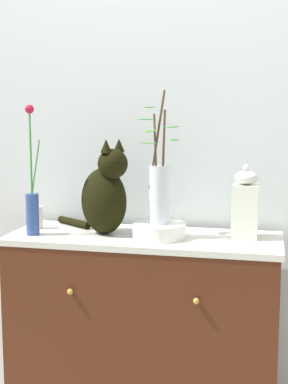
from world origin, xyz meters
name	(u,v)px	position (x,y,z in m)	size (l,w,h in m)	color
wall_back	(158,125)	(0.00, 0.28, 1.30)	(4.40, 0.08, 2.60)	silver
sideboard	(144,335)	(0.00, 0.00, 0.43)	(1.11, 0.43, 0.86)	#471F10
cat_sitting	(105,195)	(-0.16, 0.00, 1.02)	(0.40, 0.32, 0.40)	black
vase_slim_green	(32,203)	(-0.45, -0.09, 0.99)	(0.07, 0.05, 0.53)	#2F4B8B
bowl_porcelain	(159,231)	(0.07, -0.03, 0.89)	(0.22, 0.22, 0.06)	white
vase_glass_clear	(159,188)	(0.07, -0.03, 1.06)	(0.19, 0.16, 0.53)	silver
jar_lidded_porcelain	(245,205)	(0.40, 0.05, 0.99)	(0.10, 0.10, 0.30)	silver
candle_pillar	(38,217)	(-0.48, 0.03, 0.91)	(0.04, 0.04, 0.11)	beige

